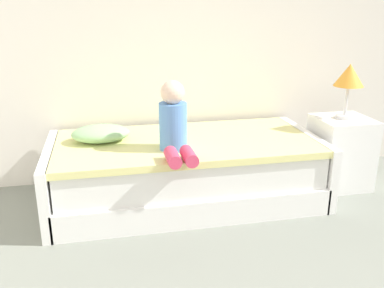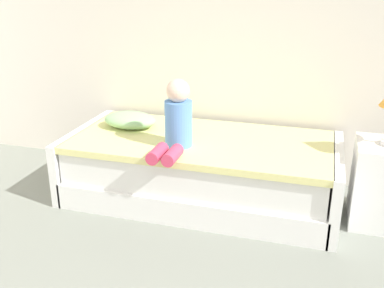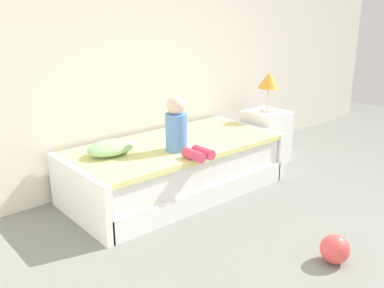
{
  "view_description": "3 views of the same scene",
  "coord_description": "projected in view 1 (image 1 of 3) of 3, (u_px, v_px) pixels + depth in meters",
  "views": [
    {
      "loc": [
        -1.2,
        -1.06,
        1.51
      ],
      "look_at": [
        -0.6,
        1.75,
        0.55
      ],
      "focal_mm": 39.56,
      "sensor_mm": 36.0,
      "label": 1
    },
    {
      "loc": [
        0.26,
        -1.13,
        1.7
      ],
      "look_at": [
        -0.6,
        1.75,
        0.55
      ],
      "focal_mm": 41.96,
      "sensor_mm": 36.0,
      "label": 2
    },
    {
      "loc": [
        -3.02,
        -1.07,
        1.74
      ],
      "look_at": [
        -0.6,
        1.75,
        0.55
      ],
      "focal_mm": 40.1,
      "sensor_mm": 36.0,
      "label": 3
    }
  ],
  "objects": [
    {
      "name": "nightstand",
      "position": [
        340.0,
        152.0,
        3.61
      ],
      "size": [
        0.44,
        0.44,
        0.6
      ],
      "primitive_type": "cube",
      "color": "white",
      "rests_on": "ground"
    },
    {
      "name": "wall_rear",
      "position": [
        239.0,
        10.0,
        3.65
      ],
      "size": [
        7.2,
        0.1,
        2.9
      ],
      "primitive_type": "cube",
      "color": "silver",
      "rests_on": "ground"
    },
    {
      "name": "pillow",
      "position": [
        101.0,
        133.0,
        3.22
      ],
      "size": [
        0.44,
        0.3,
        0.13
      ],
      "primitive_type": "ellipsoid",
      "color": "#99CC8C",
      "rests_on": "bed"
    },
    {
      "name": "bed",
      "position": [
        185.0,
        170.0,
        3.36
      ],
      "size": [
        2.11,
        1.0,
        0.5
      ],
      "color": "white",
      "rests_on": "ground"
    },
    {
      "name": "table_lamp",
      "position": [
        349.0,
        78.0,
        3.41
      ],
      "size": [
        0.24,
        0.24,
        0.45
      ],
      "color": "silver",
      "rests_on": "nightstand"
    },
    {
      "name": "child_figure",
      "position": [
        174.0,
        123.0,
        2.98
      ],
      "size": [
        0.2,
        0.51,
        0.5
      ],
      "color": "#598CD1",
      "rests_on": "bed"
    }
  ]
}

